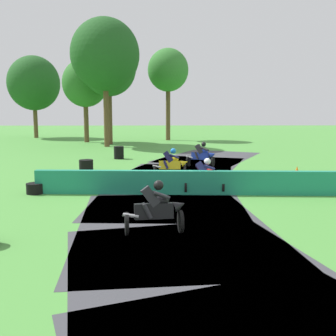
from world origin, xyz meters
The scene contains 16 objects.
ground_plane centered at (0.00, 0.00, 0.00)m, with size 120.00×120.00×0.00m, color #4C933D.
track_asphalt centered at (1.09, -0.05, 0.00)m, with size 9.77×32.66×0.01m.
safety_barrier centered at (5.19, -0.22, 0.45)m, with size 0.30×20.32×0.90m, color #1E8466.
motorcycle_lead_blue centered at (2.02, 7.06, 0.66)m, with size 1.70×1.18×1.42m.
motorcycle_chase_yellow centered at (0.27, 3.63, 0.65)m, with size 1.71×0.87×1.43m.
motorcycle_trailing_red centered at (1.50, 0.15, 0.63)m, with size 1.69×0.87×1.42m.
motorcycle_fourth_black centered at (-0.31, -4.79, 0.66)m, with size 1.67×0.88×1.42m.
tire_stack_near centered at (-2.94, 10.71, 0.40)m, with size 0.63×0.63×0.80m.
tire_stack_mid_a centered at (-4.07, 5.57, 0.30)m, with size 0.71×0.71×0.60m.
tire_stack_mid_b centered at (-4.99, 0.17, 0.20)m, with size 0.68×0.68×0.40m.
traffic_cone centered at (6.37, 4.29, 0.22)m, with size 0.28×0.28×0.44m, color orange.
tree_far_left centered at (-13.92, 29.23, 5.83)m, with size 5.50×5.50×8.73m.
tree_far_right centered at (-4.83, 18.97, 7.51)m, with size 5.62×5.62×10.49m.
tree_mid_rise centered at (-7.37, 23.54, 5.49)m, with size 4.24×4.24×7.75m.
tree_behind_barrier centered at (0.41, 25.86, 6.87)m, with size 4.02×4.02×9.04m.
tree_distant centered at (-4.86, 21.34, 6.72)m, with size 4.81×4.81×9.27m.
Camera 1 is at (-0.15, -14.94, 3.23)m, focal length 43.16 mm.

